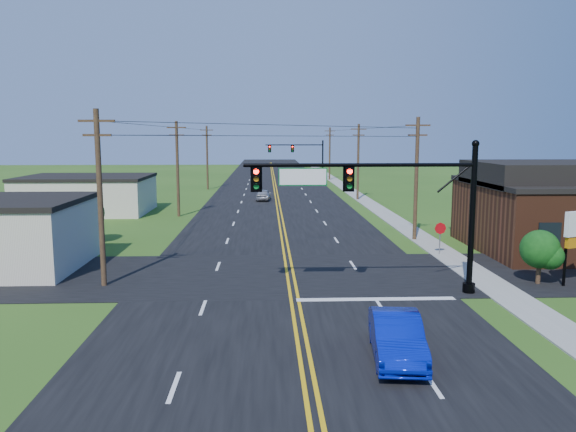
{
  "coord_description": "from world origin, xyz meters",
  "views": [
    {
      "loc": [
        -1.13,
        -18.41,
        7.71
      ],
      "look_at": [
        -0.03,
        10.0,
        3.59
      ],
      "focal_mm": 35.0,
      "sensor_mm": 36.0,
      "label": 1
    }
  ],
  "objects_px": {
    "stop_sign": "(440,232)",
    "signal_mast_far": "(298,153)",
    "blue_car": "(397,338)",
    "signal_mast_main": "(381,198)"
  },
  "relations": [
    {
      "from": "signal_mast_main",
      "to": "stop_sign",
      "type": "xyz_separation_m",
      "value": [
        5.71,
        8.73,
        -3.21
      ]
    },
    {
      "from": "stop_sign",
      "to": "signal_mast_far",
      "type": "bearing_deg",
      "value": 88.8
    },
    {
      "from": "blue_car",
      "to": "stop_sign",
      "type": "bearing_deg",
      "value": 74.2
    },
    {
      "from": "signal_mast_far",
      "to": "blue_car",
      "type": "xyz_separation_m",
      "value": [
        -1.1,
        -80.01,
        -3.78
      ]
    },
    {
      "from": "signal_mast_far",
      "to": "stop_sign",
      "type": "distance_m",
      "value": 63.59
    },
    {
      "from": "signal_mast_main",
      "to": "signal_mast_far",
      "type": "distance_m",
      "value": 72.0
    },
    {
      "from": "signal_mast_main",
      "to": "signal_mast_far",
      "type": "xyz_separation_m",
      "value": [
        0.1,
        72.0,
        -0.2
      ]
    },
    {
      "from": "signal_mast_main",
      "to": "blue_car",
      "type": "xyz_separation_m",
      "value": [
        -1.0,
        -8.01,
        -3.98
      ]
    },
    {
      "from": "signal_mast_far",
      "to": "stop_sign",
      "type": "xyz_separation_m",
      "value": [
        5.61,
        -63.27,
        -3.0
      ]
    },
    {
      "from": "signal_mast_main",
      "to": "stop_sign",
      "type": "distance_m",
      "value": 10.91
    }
  ]
}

